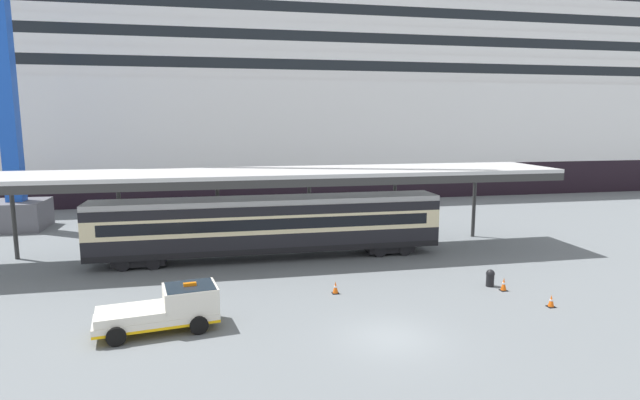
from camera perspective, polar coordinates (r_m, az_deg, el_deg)
The scene contains 9 objects.
ground_plane at distance 22.68m, azimuth 7.87°, elevation -14.97°, with size 400.00×400.00×0.00m, color slate.
cruise_ship at distance 70.29m, azimuth -11.50°, elevation 14.00°, with size 168.47×27.63×45.78m.
platform_canopy at distance 33.89m, azimuth -5.83°, elevation 2.83°, with size 39.52×6.36×5.84m.
train_carriage at distance 33.96m, azimuth -5.67°, elevation -2.75°, with size 22.79×2.81×4.11m.
service_truck at distance 23.91m, azimuth -16.47°, elevation -11.42°, with size 5.45×2.88×2.02m.
traffic_cone_near at distance 29.73m, azimuth 19.78°, elevation -8.83°, with size 0.36×0.36×0.72m.
traffic_cone_mid at distance 27.61m, azimuth 1.74°, elevation -9.73°, with size 0.36×0.36×0.66m.
traffic_cone_far at distance 28.15m, azimuth 24.36°, elevation -10.22°, with size 0.36×0.36×0.62m.
quay_bollard at distance 30.20m, azimuth 18.43°, elevation -8.16°, with size 0.48×0.48×0.96m.
Camera 1 is at (-7.07, -19.51, 9.16)m, focal length 28.73 mm.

